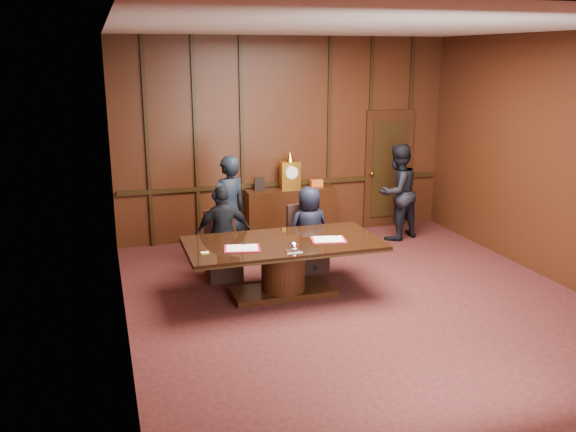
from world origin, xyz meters
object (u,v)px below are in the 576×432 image
object	(u,v)px
conference_table	(283,259)
signatory_right	(309,229)
witness_left	(229,210)
signatory_left	(224,234)
sideboard	(290,211)
witness_right	(397,192)

from	to	relation	value
conference_table	signatory_right	bearing A→B (deg)	50.91
conference_table	witness_left	size ratio (longest dim) A/B	1.53
conference_table	signatory_left	xyz separation A→B (m)	(-0.65, 0.80, 0.19)
conference_table	signatory_left	size ratio (longest dim) A/B	1.87
sideboard	signatory_right	distance (m)	1.78
sideboard	witness_left	world-z (taller)	witness_left
sideboard	witness_left	xyz separation A→B (m)	(-1.32, -1.05, 0.37)
sideboard	witness_right	xyz separation A→B (m)	(1.78, -0.62, 0.36)
sideboard	signatory_left	distance (m)	2.35
conference_table	signatory_right	world-z (taller)	signatory_right
sideboard	signatory_left	bearing A→B (deg)	-131.52
witness_left	witness_right	xyz separation A→B (m)	(3.11, 0.44, -0.01)
signatory_left	signatory_right	world-z (taller)	signatory_left
signatory_left	witness_right	distance (m)	3.53
conference_table	signatory_left	bearing A→B (deg)	129.09
sideboard	conference_table	xyz separation A→B (m)	(-0.90, -2.55, 0.02)
witness_right	signatory_right	bearing A→B (deg)	8.50
signatory_right	witness_left	world-z (taller)	witness_left
signatory_right	witness_right	distance (m)	2.34
signatory_right	sideboard	bearing A→B (deg)	-100.08
witness_left	witness_right	world-z (taller)	witness_left
conference_table	witness_left	world-z (taller)	witness_left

